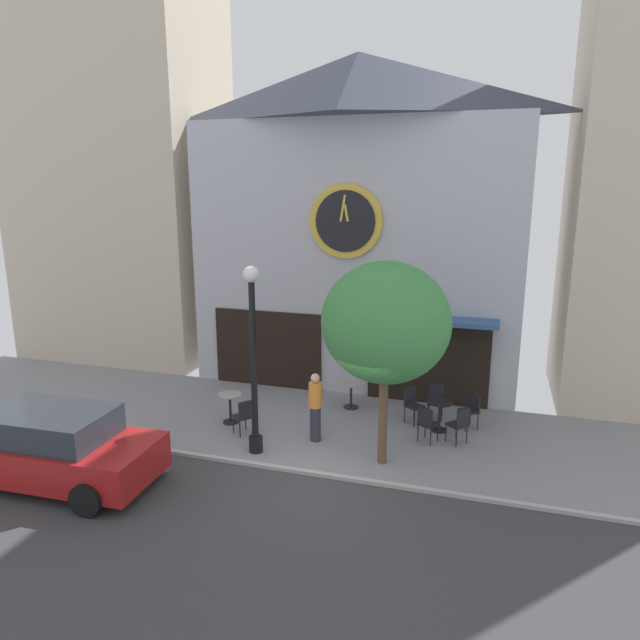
{
  "coord_description": "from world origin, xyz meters",
  "views": [
    {
      "loc": [
        3.03,
        -10.38,
        5.97
      ],
      "look_at": [
        -0.89,
        2.45,
        2.76
      ],
      "focal_mm": 32.05,
      "sensor_mm": 36.0,
      "label": 1
    }
  ],
  "objects_px": {
    "cafe_chair_under_awning": "(427,422)",
    "cafe_table_near_curb": "(351,389)",
    "cafe_chair_mid_row": "(436,398)",
    "street_lamp": "(254,361)",
    "pedestrian_orange": "(315,406)",
    "cafe_chair_outer": "(412,402)",
    "cafe_chair_facing_wall": "(244,414)",
    "street_tree": "(386,323)",
    "cafe_table_near_door": "(230,404)",
    "parked_car_red": "(53,447)",
    "cafe_chair_near_tree": "(460,423)",
    "cafe_chair_left_end": "(472,408)",
    "cafe_table_center": "(440,412)"
  },
  "relations": [
    {
      "from": "street_tree",
      "to": "cafe_chair_mid_row",
      "type": "relative_size",
      "value": 4.95
    },
    {
      "from": "cafe_table_near_door",
      "to": "cafe_table_near_curb",
      "type": "height_order",
      "value": "cafe_table_near_door"
    },
    {
      "from": "street_lamp",
      "to": "cafe_chair_left_end",
      "type": "xyz_separation_m",
      "value": [
        4.64,
        2.78,
        -1.64
      ]
    },
    {
      "from": "cafe_chair_facing_wall",
      "to": "street_tree",
      "type": "bearing_deg",
      "value": -6.85
    },
    {
      "from": "cafe_chair_under_awning",
      "to": "pedestrian_orange",
      "type": "distance_m",
      "value": 2.64
    },
    {
      "from": "street_tree",
      "to": "cafe_table_near_curb",
      "type": "relative_size",
      "value": 5.86
    },
    {
      "from": "cafe_table_near_door",
      "to": "cafe_chair_under_awning",
      "type": "relative_size",
      "value": 0.85
    },
    {
      "from": "cafe_table_center",
      "to": "parked_car_red",
      "type": "xyz_separation_m",
      "value": [
        -7.29,
        -4.83,
        0.26
      ]
    },
    {
      "from": "street_lamp",
      "to": "pedestrian_orange",
      "type": "bearing_deg",
      "value": 40.23
    },
    {
      "from": "cafe_chair_outer",
      "to": "cafe_chair_near_tree",
      "type": "bearing_deg",
      "value": -37.72
    },
    {
      "from": "cafe_table_near_door",
      "to": "parked_car_red",
      "type": "bearing_deg",
      "value": -119.52
    },
    {
      "from": "street_tree",
      "to": "cafe_table_center",
      "type": "distance_m",
      "value": 3.51
    },
    {
      "from": "cafe_chair_facing_wall",
      "to": "cafe_table_near_door",
      "type": "bearing_deg",
      "value": 138.49
    },
    {
      "from": "cafe_chair_mid_row",
      "to": "cafe_chair_near_tree",
      "type": "bearing_deg",
      "value": -63.84
    },
    {
      "from": "cafe_table_near_curb",
      "to": "cafe_chair_mid_row",
      "type": "height_order",
      "value": "cafe_chair_mid_row"
    },
    {
      "from": "pedestrian_orange",
      "to": "street_lamp",
      "type": "bearing_deg",
      "value": -139.77
    },
    {
      "from": "cafe_chair_outer",
      "to": "cafe_chair_facing_wall",
      "type": "relative_size",
      "value": 1.0
    },
    {
      "from": "cafe_table_near_door",
      "to": "cafe_chair_near_tree",
      "type": "relative_size",
      "value": 0.85
    },
    {
      "from": "street_tree",
      "to": "cafe_chair_near_tree",
      "type": "bearing_deg",
      "value": 42.55
    },
    {
      "from": "pedestrian_orange",
      "to": "cafe_table_near_curb",
      "type": "bearing_deg",
      "value": 81.93
    },
    {
      "from": "cafe_chair_outer",
      "to": "cafe_chair_facing_wall",
      "type": "xyz_separation_m",
      "value": [
        -3.79,
        -1.97,
        0.0
      ]
    },
    {
      "from": "street_lamp",
      "to": "cafe_table_center",
      "type": "height_order",
      "value": "street_lamp"
    },
    {
      "from": "cafe_chair_mid_row",
      "to": "pedestrian_orange",
      "type": "xyz_separation_m",
      "value": [
        -2.59,
        -2.21,
        0.33
      ]
    },
    {
      "from": "cafe_chair_mid_row",
      "to": "cafe_chair_under_awning",
      "type": "bearing_deg",
      "value": -91.82
    },
    {
      "from": "cafe_table_center",
      "to": "cafe_chair_facing_wall",
      "type": "relative_size",
      "value": 0.85
    },
    {
      "from": "street_lamp",
      "to": "cafe_chair_near_tree",
      "type": "xyz_separation_m",
      "value": [
        4.41,
        1.75,
        -1.64
      ]
    },
    {
      "from": "cafe_chair_under_awning",
      "to": "cafe_chair_left_end",
      "type": "bearing_deg",
      "value": 50.92
    },
    {
      "from": "cafe_chair_left_end",
      "to": "street_tree",
      "type": "bearing_deg",
      "value": -125.95
    },
    {
      "from": "street_tree",
      "to": "cafe_table_near_door",
      "type": "relative_size",
      "value": 5.79
    },
    {
      "from": "street_tree",
      "to": "cafe_chair_mid_row",
      "type": "xyz_separation_m",
      "value": [
        0.86,
        2.84,
        -2.63
      ]
    },
    {
      "from": "cafe_chair_under_awning",
      "to": "cafe_chair_near_tree",
      "type": "bearing_deg",
      "value": 12.51
    },
    {
      "from": "cafe_table_near_curb",
      "to": "cafe_chair_left_end",
      "type": "bearing_deg",
      "value": -7.19
    },
    {
      "from": "cafe_chair_near_tree",
      "to": "parked_car_red",
      "type": "distance_m",
      "value": 8.87
    },
    {
      "from": "cafe_chair_facing_wall",
      "to": "cafe_chair_near_tree",
      "type": "distance_m",
      "value": 5.13
    },
    {
      "from": "cafe_chair_left_end",
      "to": "parked_car_red",
      "type": "height_order",
      "value": "parked_car_red"
    },
    {
      "from": "pedestrian_orange",
      "to": "cafe_table_center",
      "type": "bearing_deg",
      "value": 27.13
    },
    {
      "from": "cafe_chair_left_end",
      "to": "parked_car_red",
      "type": "relative_size",
      "value": 0.21
    },
    {
      "from": "street_lamp",
      "to": "pedestrian_orange",
      "type": "relative_size",
      "value": 2.56
    },
    {
      "from": "cafe_table_near_door",
      "to": "cafe_table_center",
      "type": "distance_m",
      "value": 5.27
    },
    {
      "from": "cafe_chair_under_awning",
      "to": "parked_car_red",
      "type": "xyz_separation_m",
      "value": [
        -7.06,
        -4.04,
        0.23
      ]
    },
    {
      "from": "cafe_chair_mid_row",
      "to": "street_lamp",
      "type": "bearing_deg",
      "value": -139.61
    },
    {
      "from": "cafe_chair_left_end",
      "to": "cafe_chair_mid_row",
      "type": "height_order",
      "value": "same"
    },
    {
      "from": "cafe_chair_outer",
      "to": "cafe_chair_mid_row",
      "type": "relative_size",
      "value": 1.0
    },
    {
      "from": "cafe_chair_near_tree",
      "to": "street_lamp",
      "type": "bearing_deg",
      "value": -158.36
    },
    {
      "from": "cafe_chair_left_end",
      "to": "cafe_chair_near_tree",
      "type": "distance_m",
      "value": 1.06
    },
    {
      "from": "cafe_table_near_door",
      "to": "cafe_chair_near_tree",
      "type": "bearing_deg",
      "value": 4.42
    },
    {
      "from": "cafe_table_near_curb",
      "to": "cafe_chair_under_awning",
      "type": "xyz_separation_m",
      "value": [
        2.22,
        -1.6,
        -0.0
      ]
    },
    {
      "from": "cafe_chair_outer",
      "to": "cafe_chair_under_awning",
      "type": "bearing_deg",
      "value": -66.22
    },
    {
      "from": "cafe_table_near_door",
      "to": "parked_car_red",
      "type": "relative_size",
      "value": 0.18
    },
    {
      "from": "cafe_chair_under_awning",
      "to": "cafe_table_near_curb",
      "type": "bearing_deg",
      "value": 144.28
    }
  ]
}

